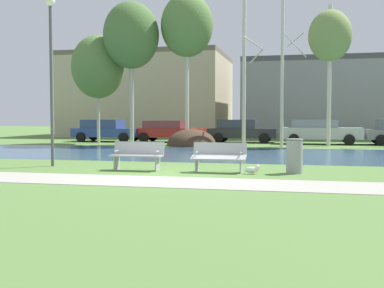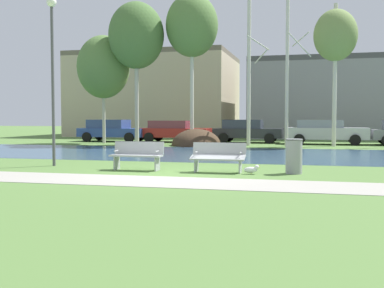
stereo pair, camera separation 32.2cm
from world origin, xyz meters
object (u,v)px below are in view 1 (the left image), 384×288
at_px(bench_left, 137,155).
at_px(parked_wagon_fourth_silver, 319,131).
at_px(streetlamp, 51,54).
at_px(parked_sedan_second_red, 169,131).
at_px(parked_van_nearest_blue, 106,130).
at_px(trash_bin, 294,155).
at_px(bench_right, 219,156).
at_px(parked_hatch_third_dark, 241,130).
at_px(seagull, 252,169).

bearing_deg(bench_left, parked_wagon_fourth_silver, 69.36).
xyz_separation_m(streetlamp, parked_sedan_second_red, (-0.43, 16.08, -2.93)).
relative_size(parked_van_nearest_blue, parked_wagon_fourth_silver, 0.96).
distance_m(trash_bin, streetlamp, 8.48).
bearing_deg(parked_van_nearest_blue, bench_right, -57.55).
distance_m(parked_sedan_second_red, parked_hatch_third_dark, 4.81).
height_order(streetlamp, parked_van_nearest_blue, streetlamp).
relative_size(trash_bin, parked_wagon_fourth_silver, 0.21).
bearing_deg(parked_sedan_second_red, parked_hatch_third_dark, 5.37).
xyz_separation_m(seagull, parked_hatch_third_dark, (-2.33, 17.32, 0.65)).
relative_size(bench_left, parked_van_nearest_blue, 0.35).
distance_m(bench_right, parked_sedan_second_red, 17.72).
distance_m(parked_hatch_third_dark, parked_wagon_fourth_silver, 4.97).
bearing_deg(bench_right, streetlamp, 174.45).
height_order(bench_left, bench_right, same).
relative_size(seagull, parked_sedan_second_red, 0.10).
relative_size(bench_left, streetlamp, 0.29).
bearing_deg(parked_van_nearest_blue, seagull, -55.50).
distance_m(parked_van_nearest_blue, parked_wagon_fourth_silver, 13.95).
relative_size(seagull, streetlamp, 0.09).
distance_m(bench_right, parked_wagon_fourth_silver, 16.53).
distance_m(seagull, parked_hatch_third_dark, 17.48).
xyz_separation_m(trash_bin, parked_hatch_third_dark, (-3.50, 16.89, 0.26)).
xyz_separation_m(bench_left, parked_wagon_fourth_silver, (6.08, 16.14, 0.31)).
height_order(bench_left, parked_wagon_fourth_silver, parked_wagon_fourth_silver).
bearing_deg(parked_sedan_second_red, seagull, -67.12).
bearing_deg(bench_right, parked_van_nearest_blue, 122.45).
bearing_deg(parked_sedan_second_red, trash_bin, -63.26).
height_order(parked_sedan_second_red, parked_wagon_fourth_silver, parked_wagon_fourth_silver).
bearing_deg(streetlamp, parked_sedan_second_red, 91.53).
height_order(parked_sedan_second_red, parked_hatch_third_dark, parked_hatch_third_dark).
height_order(seagull, parked_van_nearest_blue, parked_van_nearest_blue).
bearing_deg(trash_bin, parked_hatch_third_dark, 101.70).
xyz_separation_m(bench_right, seagull, (1.00, -0.23, -0.34)).
distance_m(trash_bin, parked_van_nearest_blue, 20.49).
bearing_deg(parked_wagon_fourth_silver, parked_van_nearest_blue, 179.08).
height_order(bench_right, seagull, bench_right).
bearing_deg(bench_right, bench_left, 180.00).
bearing_deg(bench_left, parked_sedan_second_red, 102.15).
bearing_deg(parked_wagon_fourth_silver, bench_left, -110.64).
bearing_deg(seagull, parked_wagon_fourth_silver, 81.17).
bearing_deg(streetlamp, seagull, -6.68).
height_order(trash_bin, streetlamp, streetlamp).
bearing_deg(trash_bin, bench_left, -177.67).
distance_m(seagull, parked_wagon_fourth_silver, 16.58).
height_order(bench_right, trash_bin, trash_bin).
bearing_deg(streetlamp, bench_right, -5.55).
xyz_separation_m(parked_van_nearest_blue, parked_sedan_second_red, (4.29, 0.27, -0.02)).
height_order(bench_left, trash_bin, trash_bin).
xyz_separation_m(bench_left, streetlamp, (-3.15, 0.55, 3.22)).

